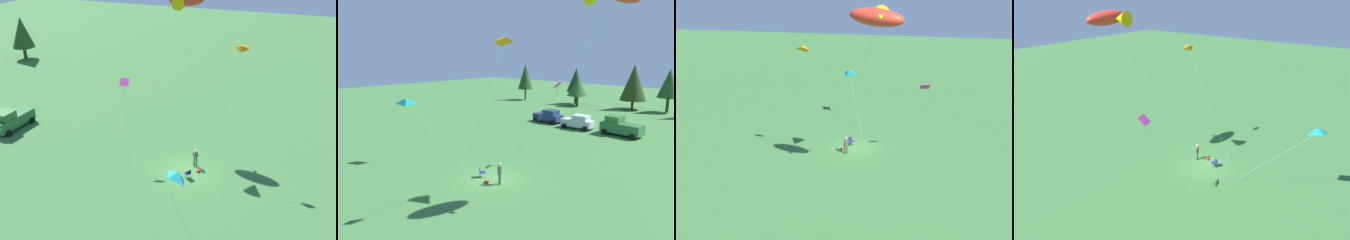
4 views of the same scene
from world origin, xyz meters
The scene contains 8 objects.
ground_plane centered at (0.00, 0.00, 0.00)m, with size 160.00×160.00×0.00m, color #396D35.
person_kite_flyer centered at (1.28, -0.42, 1.02)m, with size 0.48×0.58×1.74m.
folding_chair centered at (-0.84, -0.38, 0.49)m, with size 0.68×0.68×0.82m.
backpack_on_grass centered at (0.38, -0.96, 0.11)m, with size 0.32×0.22×0.22m, color #B72E1A.
kite_large_fish centered at (8.14, 3.19, 13.72)m, with size 8.69×5.94×14.48m.
kite_delta_orange centered at (4.27, -3.31, 10.67)m, with size 6.52×2.09×11.03m.
kite_diamond_rainbow centered at (1.49, 6.63, 7.02)m, with size 4.06×2.44×7.53m.
kite_delta_teal centered at (-8.79, -2.20, 5.69)m, with size 6.16×3.45×6.08m.
Camera 4 is at (-10.64, 19.19, 15.56)m, focal length 28.00 mm.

